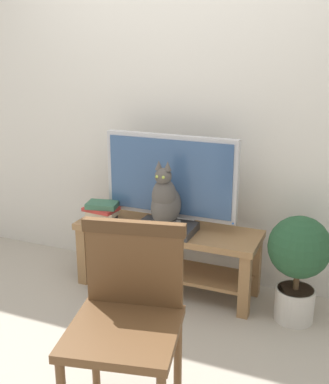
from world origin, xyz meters
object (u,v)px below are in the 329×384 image
(cat, at_px, (165,201))
(potted_plant, at_px, (298,259))
(tv_stand, at_px, (167,245))
(media_box, at_px, (166,228))
(book_stack, at_px, (102,211))
(tv, at_px, (170,179))
(wooden_chair, at_px, (128,309))

(cat, xyz_separation_m, potted_plant, (0.87, 0.03, -0.27))
(tv_stand, relative_size, cat, 2.88)
(media_box, relative_size, book_stack, 1.55)
(tv, bearing_deg, book_stack, -167.10)
(cat, xyz_separation_m, wooden_chair, (0.27, -1.08, -0.14))
(wooden_chair, bearing_deg, tv, 103.41)
(media_box, bearing_deg, wooden_chair, -76.19)
(tv_stand, distance_m, cat, 0.37)
(book_stack, bearing_deg, media_box, -2.47)
(media_box, bearing_deg, tv_stand, 106.72)
(tv_stand, xyz_separation_m, media_box, (0.02, -0.08, 0.16))
(tv_stand, distance_m, tv, 0.47)
(tv_stand, height_order, tv, tv)
(book_stack, distance_m, potted_plant, 1.38)
(wooden_chair, relative_size, book_stack, 3.64)
(tv, distance_m, book_stack, 0.56)
(cat, height_order, book_stack, cat)
(tv_stand, distance_m, wooden_chair, 1.23)
(cat, xyz_separation_m, book_stack, (-0.50, 0.04, -0.15))
(wooden_chair, bearing_deg, cat, 103.95)
(book_stack, bearing_deg, tv_stand, 6.62)
(potted_plant, bearing_deg, book_stack, 179.62)
(potted_plant, bearing_deg, media_box, -179.18)
(tv_stand, bearing_deg, potted_plant, -4.14)
(tv, relative_size, cat, 2.09)
(wooden_chair, distance_m, book_stack, 1.36)
(cat, distance_m, potted_plant, 0.91)
(tv_stand, distance_m, media_box, 0.18)
(cat, relative_size, book_stack, 1.77)
(media_box, xyz_separation_m, book_stack, (-0.50, 0.02, 0.05))
(media_box, bearing_deg, tv, 100.02)
(tv_stand, bearing_deg, media_box, -73.28)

